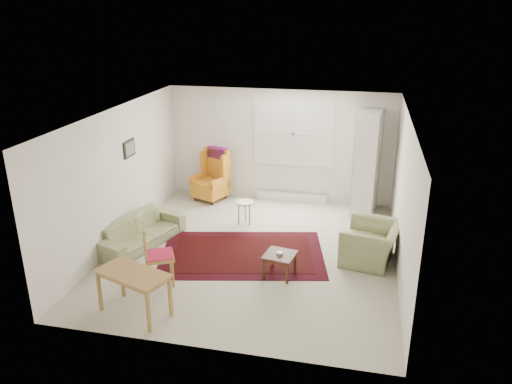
% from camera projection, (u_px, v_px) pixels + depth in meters
% --- Properties ---
extents(room, '(5.04, 5.54, 2.51)m').
position_uv_depth(room, '(256.00, 183.00, 8.72)').
color(room, beige).
rests_on(room, ground).
extents(rug, '(3.19, 2.40, 0.03)m').
position_uv_depth(rug, '(242.00, 253.00, 8.90)').
color(rug, black).
rests_on(rug, ground).
extents(sofa, '(1.24, 1.97, 0.74)m').
position_uv_depth(sofa, '(139.00, 226.00, 9.14)').
color(sofa, '#858B5D').
rests_on(sofa, ground).
extents(armchair, '(1.08, 1.19, 0.81)m').
position_uv_depth(armchair, '(371.00, 240.00, 8.54)').
color(armchair, '#858B5D').
rests_on(armchair, ground).
extents(wingback_chair, '(0.89, 0.91, 1.17)m').
position_uv_depth(wingback_chair, '(210.00, 175.00, 11.22)').
color(wingback_chair, orange).
rests_on(wingback_chair, ground).
extents(coffee_table, '(0.56, 0.56, 0.39)m').
position_uv_depth(coffee_table, '(280.00, 265.00, 8.14)').
color(coffee_table, '#422114').
rests_on(coffee_table, ground).
extents(stool, '(0.49, 0.49, 0.49)m').
position_uv_depth(stool, '(245.00, 213.00, 10.06)').
color(stool, white).
rests_on(stool, ground).
extents(cabinet, '(0.58, 0.93, 2.19)m').
position_uv_depth(cabinet, '(367.00, 163.00, 10.35)').
color(cabinet, silver).
rests_on(cabinet, ground).
extents(desk, '(1.16, 0.85, 0.66)m').
position_uv_depth(desk, '(134.00, 293.00, 7.09)').
color(desk, '#AC8345').
rests_on(desk, ground).
extents(desk_chair, '(0.60, 0.60, 1.02)m').
position_uv_depth(desk_chair, '(159.00, 255.00, 7.80)').
color(desk_chair, '#AC8345').
rests_on(desk_chair, ground).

